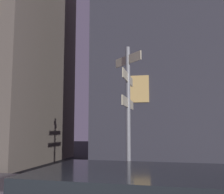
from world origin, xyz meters
TOP-DOWN VIEW (x-y plane):
  - sidewalk_kerb at (0.00, 7.02)m, footprint 40.00×3.42m
  - signpost at (0.14, 5.83)m, footprint 0.83×1.78m

SIDE VIEW (x-z plane):
  - sidewalk_kerb at x=0.00m, z-range 0.00..0.14m
  - signpost at x=0.14m, z-range 0.50..4.49m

